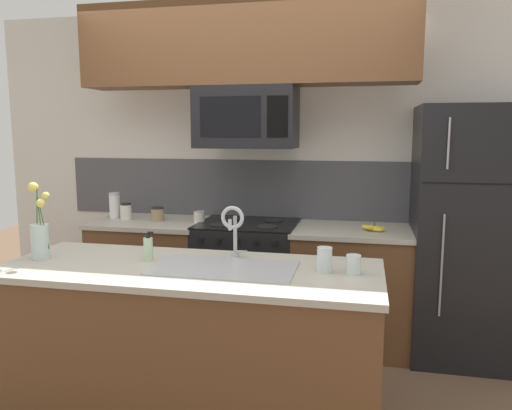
{
  "coord_description": "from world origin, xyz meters",
  "views": [
    {
      "loc": [
        0.88,
        -2.8,
        1.63
      ],
      "look_at": [
        0.2,
        0.27,
        1.16
      ],
      "focal_mm": 35.0,
      "sensor_mm": 36.0,
      "label": 1
    }
  ],
  "objects_px": {
    "storage_jar_tall": "(115,205)",
    "sink_faucet": "(233,225)",
    "dish_soap_bottle": "(148,249)",
    "microwave": "(247,118)",
    "storage_jar_medium": "(126,211)",
    "drinking_glass": "(324,260)",
    "banana_bunch": "(374,228)",
    "flower_vase": "(40,238)",
    "spare_glass": "(353,264)",
    "stove_range": "(248,280)",
    "storage_jar_squat": "(199,217)",
    "refrigerator": "(471,234)",
    "storage_jar_short": "(158,214)"
  },
  "relations": [
    {
      "from": "storage_jar_medium",
      "to": "banana_bunch",
      "type": "xyz_separation_m",
      "value": [
        1.97,
        -0.06,
        -0.04
      ]
    },
    {
      "from": "drinking_glass",
      "to": "storage_jar_squat",
      "type": "bearing_deg",
      "value": 132.36
    },
    {
      "from": "refrigerator",
      "to": "sink_faucet",
      "type": "relative_size",
      "value": 5.89
    },
    {
      "from": "refrigerator",
      "to": "dish_soap_bottle",
      "type": "xyz_separation_m",
      "value": [
        -1.92,
        -1.2,
        0.08
      ]
    },
    {
      "from": "refrigerator",
      "to": "storage_jar_squat",
      "type": "height_order",
      "value": "refrigerator"
    },
    {
      "from": "microwave",
      "to": "drinking_glass",
      "type": "relative_size",
      "value": 5.76
    },
    {
      "from": "storage_jar_medium",
      "to": "dish_soap_bottle",
      "type": "relative_size",
      "value": 0.81
    },
    {
      "from": "microwave",
      "to": "flower_vase",
      "type": "height_order",
      "value": "microwave"
    },
    {
      "from": "stove_range",
      "to": "dish_soap_bottle",
      "type": "height_order",
      "value": "dish_soap_bottle"
    },
    {
      "from": "storage_jar_tall",
      "to": "spare_glass",
      "type": "height_order",
      "value": "storage_jar_tall"
    },
    {
      "from": "storage_jar_tall",
      "to": "storage_jar_short",
      "type": "distance_m",
      "value": 0.4
    },
    {
      "from": "microwave",
      "to": "sink_faucet",
      "type": "height_order",
      "value": "microwave"
    },
    {
      "from": "stove_range",
      "to": "banana_bunch",
      "type": "height_order",
      "value": "banana_bunch"
    },
    {
      "from": "refrigerator",
      "to": "banana_bunch",
      "type": "height_order",
      "value": "refrigerator"
    },
    {
      "from": "refrigerator",
      "to": "storage_jar_medium",
      "type": "distance_m",
      "value": 2.65
    },
    {
      "from": "microwave",
      "to": "spare_glass",
      "type": "xyz_separation_m",
      "value": [
        0.83,
        -1.18,
        -0.77
      ]
    },
    {
      "from": "storage_jar_short",
      "to": "storage_jar_squat",
      "type": "bearing_deg",
      "value": -1.94
    },
    {
      "from": "storage_jar_short",
      "to": "banana_bunch",
      "type": "height_order",
      "value": "storage_jar_short"
    },
    {
      "from": "storage_jar_squat",
      "to": "sink_faucet",
      "type": "distance_m",
      "value": 1.18
    },
    {
      "from": "storage_jar_medium",
      "to": "dish_soap_bottle",
      "type": "distance_m",
      "value": 1.39
    },
    {
      "from": "sink_faucet",
      "to": "flower_vase",
      "type": "height_order",
      "value": "flower_vase"
    },
    {
      "from": "refrigerator",
      "to": "storage_jar_squat",
      "type": "xyz_separation_m",
      "value": [
        -2.02,
        -0.04,
        0.05
      ]
    },
    {
      "from": "microwave",
      "to": "storage_jar_medium",
      "type": "distance_m",
      "value": 1.27
    },
    {
      "from": "microwave",
      "to": "storage_jar_squat",
      "type": "height_order",
      "value": "microwave"
    },
    {
      "from": "stove_range",
      "to": "storage_jar_medium",
      "type": "bearing_deg",
      "value": -179.99
    },
    {
      "from": "refrigerator",
      "to": "drinking_glass",
      "type": "height_order",
      "value": "refrigerator"
    },
    {
      "from": "storage_jar_tall",
      "to": "flower_vase",
      "type": "relative_size",
      "value": 0.49
    },
    {
      "from": "dish_soap_bottle",
      "to": "storage_jar_medium",
      "type": "bearing_deg",
      "value": 121.83
    },
    {
      "from": "storage_jar_tall",
      "to": "spare_glass",
      "type": "bearing_deg",
      "value": -32.0
    },
    {
      "from": "drinking_glass",
      "to": "banana_bunch",
      "type": "bearing_deg",
      "value": 76.94
    },
    {
      "from": "storage_jar_squat",
      "to": "drinking_glass",
      "type": "bearing_deg",
      "value": -47.64
    },
    {
      "from": "storage_jar_tall",
      "to": "storage_jar_medium",
      "type": "bearing_deg",
      "value": -17.61
    },
    {
      "from": "storage_jar_medium",
      "to": "storage_jar_squat",
      "type": "relative_size",
      "value": 1.46
    },
    {
      "from": "refrigerator",
      "to": "flower_vase",
      "type": "distance_m",
      "value": 2.84
    },
    {
      "from": "microwave",
      "to": "storage_jar_medium",
      "type": "height_order",
      "value": "microwave"
    },
    {
      "from": "storage_jar_tall",
      "to": "storage_jar_short",
      "type": "xyz_separation_m",
      "value": [
        0.4,
        -0.04,
        -0.05
      ]
    },
    {
      "from": "storage_jar_tall",
      "to": "banana_bunch",
      "type": "height_order",
      "value": "storage_jar_tall"
    },
    {
      "from": "storage_jar_tall",
      "to": "storage_jar_squat",
      "type": "distance_m",
      "value": 0.76
    },
    {
      "from": "storage_jar_tall",
      "to": "dish_soap_bottle",
      "type": "distance_m",
      "value": 1.48
    },
    {
      "from": "dish_soap_bottle",
      "to": "microwave",
      "type": "bearing_deg",
      "value": 75.88
    },
    {
      "from": "dish_soap_bottle",
      "to": "storage_jar_squat",
      "type": "bearing_deg",
      "value": 94.77
    },
    {
      "from": "refrigerator",
      "to": "dish_soap_bottle",
      "type": "bearing_deg",
      "value": -148.0
    },
    {
      "from": "microwave",
      "to": "flower_vase",
      "type": "relative_size",
      "value": 1.72
    },
    {
      "from": "banana_bunch",
      "to": "refrigerator",
      "type": "bearing_deg",
      "value": 6.87
    },
    {
      "from": "stove_range",
      "to": "storage_jar_medium",
      "type": "xyz_separation_m",
      "value": [
        -1.02,
        -0.0,
        0.51
      ]
    },
    {
      "from": "microwave",
      "to": "banana_bunch",
      "type": "relative_size",
      "value": 3.94
    },
    {
      "from": "refrigerator",
      "to": "storage_jar_medium",
      "type": "xyz_separation_m",
      "value": [
        -2.65,
        -0.02,
        0.08
      ]
    },
    {
      "from": "storage_jar_tall",
      "to": "sink_faucet",
      "type": "bearing_deg",
      "value": -39.64
    },
    {
      "from": "microwave",
      "to": "storage_jar_short",
      "type": "xyz_separation_m",
      "value": [
        -0.74,
        0.02,
        -0.76
      ]
    },
    {
      "from": "storage_jar_medium",
      "to": "storage_jar_short",
      "type": "xyz_separation_m",
      "value": [
        0.28,
        -0.0,
        -0.01
      ]
    }
  ]
}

